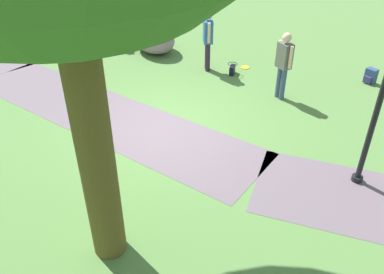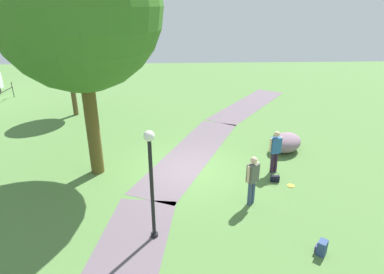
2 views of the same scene
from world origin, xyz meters
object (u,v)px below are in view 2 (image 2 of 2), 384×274
at_px(lamp_post, 151,174).
at_px(woman_with_handbag, 275,149).
at_px(spare_backpack_on_lawn, 322,248).
at_px(lawn_boulder, 286,143).
at_px(man_near_boulder, 253,177).
at_px(backpack_by_boulder, 277,139).
at_px(handbag_on_grass, 275,178).
at_px(large_shade_tree, 78,7).
at_px(young_tree_near_path, 68,60).
at_px(frisbee_on_grass, 291,186).

relative_size(lamp_post, woman_with_handbag, 1.89).
xyz_separation_m(lamp_post, spare_backpack_on_lawn, (-0.88, -4.36, -1.78)).
height_order(lawn_boulder, spare_backpack_on_lawn, lawn_boulder).
bearing_deg(spare_backpack_on_lawn, lamp_post, 78.55).
bearing_deg(man_near_boulder, backpack_by_boulder, -25.11).
xyz_separation_m(lawn_boulder, handbag_on_grass, (-2.59, 1.19, -0.26)).
height_order(large_shade_tree, spare_backpack_on_lawn, large_shade_tree).
distance_m(large_shade_tree, lawn_boulder, 9.64).
xyz_separation_m(young_tree_near_path, lamp_post, (-10.86, -5.17, -1.17)).
distance_m(lamp_post, lawn_boulder, 7.78).
xyz_separation_m(woman_with_handbag, spare_backpack_on_lawn, (-4.41, -0.03, -0.78)).
relative_size(lamp_post, frisbee_on_grass, 12.92).
xyz_separation_m(large_shade_tree, backpack_by_boulder, (2.46, -7.69, -5.70)).
bearing_deg(frisbee_on_grass, spare_backpack_on_lawn, 174.43).
bearing_deg(handbag_on_grass, spare_backpack_on_lawn, -177.37).
height_order(lamp_post, lawn_boulder, lamp_post).
distance_m(lamp_post, frisbee_on_grass, 5.65).
bearing_deg(woman_with_handbag, young_tree_near_path, 52.35).
bearing_deg(young_tree_near_path, frisbee_on_grass, -130.40).
xyz_separation_m(lawn_boulder, backpack_by_boulder, (0.94, 0.08, -0.20)).
xyz_separation_m(lamp_post, handbag_on_grass, (2.80, -4.19, -1.84)).
distance_m(lawn_boulder, backpack_by_boulder, 0.96).
relative_size(lamp_post, backpack_by_boulder, 7.92).
height_order(young_tree_near_path, lamp_post, young_tree_near_path).
height_order(large_shade_tree, woman_with_handbag, large_shade_tree).
bearing_deg(lawn_boulder, backpack_by_boulder, 5.09).
bearing_deg(handbag_on_grass, backpack_by_boulder, -17.39).
relative_size(young_tree_near_path, frisbee_on_grass, 17.85).
bearing_deg(large_shade_tree, lawn_boulder, -78.92).
xyz_separation_m(young_tree_near_path, spare_backpack_on_lawn, (-11.74, -9.53, -2.96)).
bearing_deg(lawn_boulder, spare_backpack_on_lawn, 170.75).
bearing_deg(man_near_boulder, woman_with_handbag, -32.52).
height_order(lamp_post, backpack_by_boulder, lamp_post).
bearing_deg(backpack_by_boulder, frisbee_on_grass, 171.01).
bearing_deg(young_tree_near_path, woman_with_handbag, -127.65).
height_order(backpack_by_boulder, frisbee_on_grass, backpack_by_boulder).
distance_m(lawn_boulder, man_near_boulder, 4.61).
height_order(large_shade_tree, lawn_boulder, large_shade_tree).
bearing_deg(woman_with_handbag, lamp_post, 129.18).
bearing_deg(young_tree_near_path, lamp_post, -154.55).
height_order(young_tree_near_path, man_near_boulder, young_tree_near_path).
relative_size(large_shade_tree, frisbee_on_grass, 35.24).
bearing_deg(large_shade_tree, woman_with_handbag, -92.87).
bearing_deg(handbag_on_grass, young_tree_near_path, 49.25).
bearing_deg(woman_with_handbag, spare_backpack_on_lawn, -179.65).
bearing_deg(handbag_on_grass, frisbee_on_grass, -123.08).
relative_size(woman_with_handbag, handbag_on_grass, 5.11).
bearing_deg(lamp_post, spare_backpack_on_lawn, -101.45).
height_order(young_tree_near_path, lawn_boulder, young_tree_near_path).
relative_size(lamp_post, lawn_boulder, 1.61).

